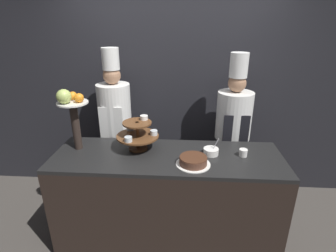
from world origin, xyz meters
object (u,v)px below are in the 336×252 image
(tiered_stand, at_px, (138,133))
(chef_left, at_px, (116,122))
(cake_round, at_px, (193,161))
(cup_white, at_px, (243,153))
(serving_bowl_far, at_px, (211,151))
(chef_center_left, at_px, (233,128))
(fruit_pedestal, at_px, (72,109))

(tiered_stand, xyz_separation_m, chef_left, (-0.35, 0.53, -0.10))
(tiered_stand, relative_size, cake_round, 1.35)
(cake_round, bearing_deg, tiered_stand, 152.97)
(cup_white, relative_size, chef_left, 0.04)
(cake_round, bearing_deg, serving_bowl_far, 49.58)
(tiered_stand, distance_m, cup_white, 0.99)
(chef_left, bearing_deg, chef_center_left, -0.00)
(chef_center_left, bearing_deg, chef_left, 180.00)
(tiered_stand, height_order, chef_left, chef_left)
(fruit_pedestal, relative_size, serving_bowl_far, 3.66)
(cup_white, xyz_separation_m, serving_bowl_far, (-0.29, 0.01, -0.00))
(fruit_pedestal, xyz_separation_m, cup_white, (1.57, -0.04, -0.37))
(fruit_pedestal, relative_size, cake_round, 2.00)
(fruit_pedestal, xyz_separation_m, cake_round, (1.11, -0.23, -0.37))
(fruit_pedestal, relative_size, chef_center_left, 0.33)
(fruit_pedestal, relative_size, chef_left, 0.32)
(tiered_stand, distance_m, fruit_pedestal, 0.64)
(chef_center_left, bearing_deg, tiered_stand, -151.77)
(chef_center_left, bearing_deg, cake_round, -120.28)
(cup_white, distance_m, serving_bowl_far, 0.29)
(tiered_stand, bearing_deg, serving_bowl_far, -5.55)
(fruit_pedestal, bearing_deg, cake_round, -11.70)
(serving_bowl_far, distance_m, chef_left, 1.20)
(cake_round, relative_size, cup_white, 4.02)
(cake_round, distance_m, chef_left, 1.18)
(tiered_stand, height_order, serving_bowl_far, tiered_stand)
(chef_left, xyz_separation_m, chef_center_left, (1.33, -0.00, -0.04))
(cake_round, xyz_separation_m, chef_left, (-0.87, 0.79, 0.03))
(fruit_pedestal, distance_m, chef_center_left, 1.71)
(chef_left, bearing_deg, cup_white, -24.45)
(fruit_pedestal, height_order, chef_center_left, chef_center_left)
(serving_bowl_far, relative_size, chef_left, 0.09)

